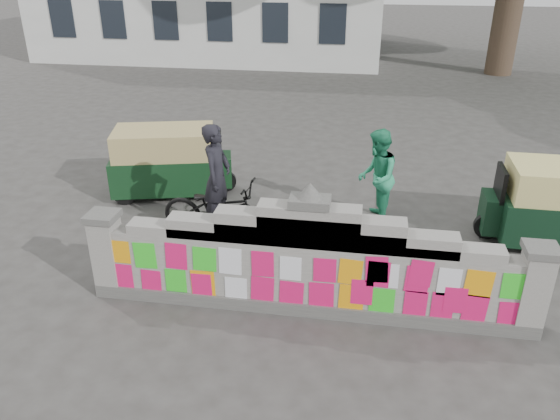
# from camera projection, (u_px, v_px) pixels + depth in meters

# --- Properties ---
(ground) EXTENTS (100.00, 100.00, 0.00)m
(ground) POSITION_uv_depth(u_px,v_px,m) (307.00, 309.00, 8.01)
(ground) COLOR #383533
(ground) RESTS_ON ground
(parapet_wall) EXTENTS (6.48, 0.44, 2.01)m
(parapet_wall) POSITION_uv_depth(u_px,v_px,m) (308.00, 266.00, 7.69)
(parapet_wall) COLOR #4C4C49
(parapet_wall) RESTS_ON ground
(cyclist_bike) EXTENTS (2.19, 0.95, 1.12)m
(cyclist_bike) POSITION_uv_depth(u_px,v_px,m) (219.00, 210.00, 9.77)
(cyclist_bike) COLOR black
(cyclist_bike) RESTS_ON ground
(cyclist_rider) EXTENTS (0.52, 0.73, 1.90)m
(cyclist_rider) POSITION_uv_depth(u_px,v_px,m) (218.00, 190.00, 9.60)
(cyclist_rider) COLOR black
(cyclist_rider) RESTS_ON ground
(pedestrian) EXTENTS (0.73, 0.91, 1.83)m
(pedestrian) POSITION_uv_depth(u_px,v_px,m) (377.00, 177.00, 10.22)
(pedestrian) COLOR #29996A
(pedestrian) RESTS_ON ground
(rickshaw_left) EXTENTS (2.66, 1.71, 1.43)m
(rickshaw_left) POSITION_uv_depth(u_px,v_px,m) (169.00, 161.00, 11.53)
(rickshaw_left) COLOR #113319
(rickshaw_left) RESTS_ON ground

